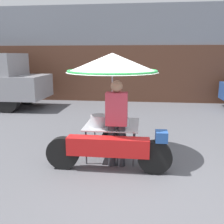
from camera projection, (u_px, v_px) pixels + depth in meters
ground_plane at (137, 183)px, 4.01m from camera, size 36.00×36.00×0.00m
shopfront_building at (141, 55)px, 11.46m from camera, size 28.00×2.06×4.05m
vendor_motorcycle_cart at (112, 80)px, 4.65m from camera, size 2.22×1.74×2.05m
vendor_person at (117, 119)px, 4.46m from camera, size 0.38×0.22×1.58m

